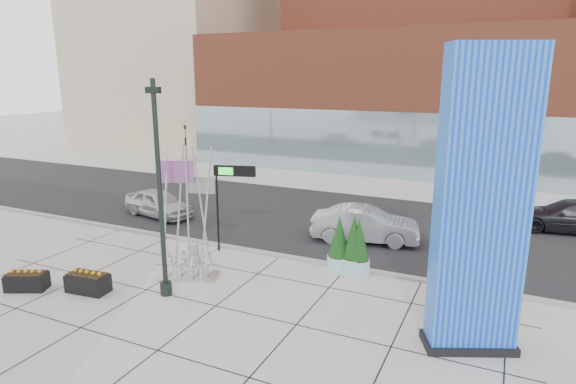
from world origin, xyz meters
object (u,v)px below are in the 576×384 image
at_px(blue_pylon, 481,211).
at_px(lamp_post, 161,211).
at_px(public_art_sculpture, 188,243).
at_px(car_silver_mid, 365,225).
at_px(car_white_west, 158,203).
at_px(overhead_street_sign, 229,179).
at_px(concrete_bollard, 194,253).

bearing_deg(blue_pylon, lamp_post, 161.69).
xyz_separation_m(public_art_sculpture, car_silver_mid, (5.04, 6.82, -0.55)).
xyz_separation_m(blue_pylon, car_white_west, (-16.78, 6.74, -3.35)).
xyz_separation_m(public_art_sculpture, overhead_street_sign, (0.13, 2.92, 1.97)).
bearing_deg(lamp_post, public_art_sculpture, 96.96).
bearing_deg(car_silver_mid, car_white_west, 82.55).
bearing_deg(car_white_west, concrete_bollard, -117.44).
distance_m(blue_pylon, car_white_west, 18.39).
bearing_deg(concrete_bollard, overhead_street_sign, 60.96).
xyz_separation_m(public_art_sculpture, concrete_bollard, (-0.74, 1.35, -0.97)).
height_order(blue_pylon, lamp_post, blue_pylon).
xyz_separation_m(lamp_post, concrete_bollard, (-0.94, 3.00, -2.70)).
bearing_deg(car_white_west, blue_pylon, -100.02).
bearing_deg(blue_pylon, overhead_street_sign, 136.74).
xyz_separation_m(concrete_bollard, car_white_west, (-5.74, 4.70, 0.35)).
bearing_deg(concrete_bollard, car_silver_mid, 43.40).
distance_m(overhead_street_sign, car_white_west, 7.76).
relative_size(concrete_bollard, car_white_west, 0.18).
xyz_separation_m(blue_pylon, lamp_post, (-10.10, -0.96, -1.00)).
height_order(blue_pylon, overhead_street_sign, blue_pylon).
xyz_separation_m(blue_pylon, car_silver_mid, (-5.25, 7.51, -3.27)).
bearing_deg(public_art_sculpture, blue_pylon, -23.47).
height_order(public_art_sculpture, car_white_west, public_art_sculpture).
bearing_deg(concrete_bollard, lamp_post, -72.55).
distance_m(concrete_bollard, overhead_street_sign, 3.44).
height_order(blue_pylon, car_white_west, blue_pylon).
distance_m(lamp_post, car_white_west, 10.46).
distance_m(lamp_post, car_silver_mid, 10.01).
distance_m(blue_pylon, car_silver_mid, 9.73).
distance_m(lamp_post, concrete_bollard, 4.14).
xyz_separation_m(lamp_post, overhead_street_sign, (-0.07, 4.56, 0.24)).
bearing_deg(blue_pylon, car_white_west, 134.39).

